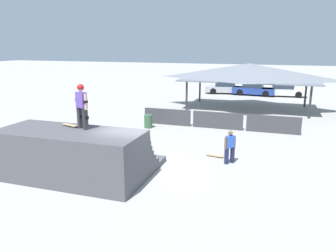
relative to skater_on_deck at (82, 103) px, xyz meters
The scene contains 12 objects.
ground_plane 3.63m from the skater_on_deck, 19.83° to the left, with size 160.00×160.00×0.00m, color #A3A09B.
quarter_pipe_ramp 2.12m from the skater_on_deck, 157.99° to the right, with size 5.73×4.27×1.96m.
skater_on_deck is the anchor object (origin of this frame).
skateboard_on_deck 1.16m from the skater_on_deck, 168.25° to the left, with size 0.86×0.43×0.09m.
bystander_walking 6.57m from the skater_on_deck, 31.50° to the left, with size 0.49×0.51×1.51m.
skateboard_on_ground 6.66m from the skater_on_deck, 40.60° to the left, with size 0.84×0.33×0.09m.
barrier_fence 10.29m from the skater_on_deck, 68.37° to the left, with size 9.84×0.12×1.05m.
pavilion_shelter 17.31m from the skater_on_deck, 73.78° to the left, with size 10.72×5.46×3.71m.
trash_bin 8.51m from the skater_on_deck, 93.77° to the left, with size 0.52×0.52×0.85m, color #385B3D.
parked_car_silver 25.02m from the skater_on_deck, 85.85° to the left, with size 4.66×2.35×1.27m.
parked_car_blue 25.08m from the skater_on_deck, 79.04° to the left, with size 4.40×1.99×1.27m.
parked_car_white 26.00m from the skater_on_deck, 72.72° to the left, with size 4.55×2.17×1.27m.
Camera 1 is at (5.11, -11.41, 5.15)m, focal length 35.00 mm.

